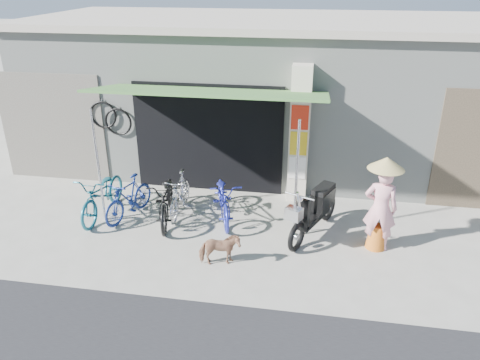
% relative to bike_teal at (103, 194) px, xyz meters
% --- Properties ---
extents(ground, '(80.00, 80.00, 0.00)m').
position_rel_bike_teal_xyz_m(ground, '(3.08, -0.95, -0.49)').
color(ground, '#A5A195').
rests_on(ground, ground).
extents(bicycle_shop, '(12.30, 5.30, 3.66)m').
position_rel_bike_teal_xyz_m(bicycle_shop, '(3.08, 4.15, 1.35)').
color(bicycle_shop, '#A9AEA6').
rests_on(bicycle_shop, ground).
extents(shop_pillar, '(0.42, 0.44, 3.00)m').
position_rel_bike_teal_xyz_m(shop_pillar, '(3.93, 1.50, 1.01)').
color(shop_pillar, beige).
rests_on(shop_pillar, ground).
extents(awning, '(4.60, 1.88, 2.72)m').
position_rel_bike_teal_xyz_m(awning, '(2.18, 0.68, 2.03)').
color(awning, '#3C6B30').
rests_on(awning, ground).
extents(neighbour_left, '(2.60, 0.06, 2.60)m').
position_rel_bike_teal_xyz_m(neighbour_left, '(-1.92, 1.64, 0.81)').
color(neighbour_left, '#6B665B').
rests_on(neighbour_left, ground).
extents(bike_teal, '(0.68, 1.86, 0.97)m').
position_rel_bike_teal_xyz_m(bike_teal, '(0.00, 0.00, 0.00)').
color(bike_teal, '#185E6F').
rests_on(bike_teal, ground).
extents(bike_blue, '(0.83, 1.53, 0.88)m').
position_rel_bike_teal_xyz_m(bike_blue, '(0.56, 0.01, -0.04)').
color(bike_blue, navy).
rests_on(bike_blue, ground).
extents(bike_black, '(1.02, 1.95, 0.97)m').
position_rel_bike_teal_xyz_m(bike_black, '(1.38, 0.03, 0.00)').
color(bike_black, black).
rests_on(bike_black, ground).
extents(bike_silver, '(0.45, 1.51, 0.90)m').
position_rel_bike_teal_xyz_m(bike_silver, '(1.56, 0.34, -0.04)').
color(bike_silver, silver).
rests_on(bike_silver, ground).
extents(bike_navy, '(1.11, 1.87, 0.93)m').
position_rel_bike_teal_xyz_m(bike_navy, '(2.51, 0.29, -0.02)').
color(bike_navy, navy).
rests_on(bike_navy, ground).
extents(street_dog, '(0.78, 0.51, 0.61)m').
position_rel_bike_teal_xyz_m(street_dog, '(2.77, -1.39, -0.18)').
color(street_dog, tan).
rests_on(street_dog, ground).
extents(moped, '(0.99, 1.87, 1.12)m').
position_rel_bike_teal_xyz_m(moped, '(4.37, -0.02, 0.02)').
color(moped, black).
rests_on(moped, ground).
extents(nun, '(0.64, 0.64, 1.81)m').
position_rel_bike_teal_xyz_m(nun, '(5.52, -0.35, 0.41)').
color(nun, pink).
rests_on(nun, ground).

